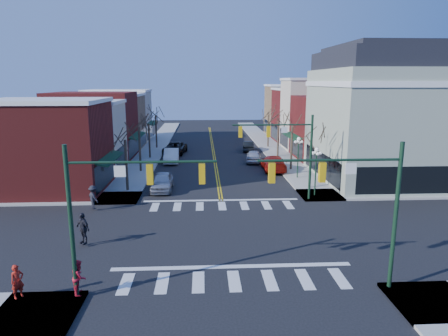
{
  "coord_description": "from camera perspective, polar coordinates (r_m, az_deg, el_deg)",
  "views": [
    {
      "loc": [
        -1.5,
        -24.54,
        9.82
      ],
      "look_at": [
        0.24,
        7.75,
        2.8
      ],
      "focal_mm": 32.0,
      "sensor_mm": 36.0,
      "label": 1
    }
  ],
  "objects": [
    {
      "name": "car_right_far",
      "position": [
        57.66,
        3.49,
        3.14
      ],
      "size": [
        1.95,
        4.48,
        1.43
      ],
      "primitive_type": "imported",
      "rotation": [
        0.0,
        0.0,
        3.04
      ],
      "color": "black",
      "rests_on": "ground"
    },
    {
      "name": "bldg_right_brick_a",
      "position": [
        53.41,
        15.57,
        5.55
      ],
      "size": [
        10.0,
        8.5,
        8.0
      ],
      "primitive_type": "cube",
      "color": "maroon",
      "rests_on": "ground"
    },
    {
      "name": "bldg_left_brick_b",
      "position": [
        54.18,
        -18.13,
        5.74
      ],
      "size": [
        10.0,
        9.0,
        8.5
      ],
      "primitive_type": "cube",
      "color": "maroon",
      "rests_on": "ground"
    },
    {
      "name": "sidewalk_left",
      "position": [
        46.17,
        -12.04,
        -0.21
      ],
      "size": [
        3.5,
        70.0,
        0.15
      ],
      "primitive_type": "cube",
      "color": "#9E9B93",
      "rests_on": "ground"
    },
    {
      "name": "bldg_right_brick_b",
      "position": [
        67.94,
        11.52,
        7.3
      ],
      "size": [
        10.0,
        8.0,
        8.5
      ],
      "primitive_type": "cube",
      "color": "maroon",
      "rests_on": "ground"
    },
    {
      "name": "car_left_far",
      "position": [
        55.58,
        -7.05,
        2.83
      ],
      "size": [
        3.46,
        6.13,
        1.62
      ],
      "primitive_type": "imported",
      "rotation": [
        0.0,
        0.0,
        -0.14
      ],
      "color": "black",
      "rests_on": "ground"
    },
    {
      "name": "pedestrian_red_a",
      "position": [
        21.03,
        -27.42,
        -14.19
      ],
      "size": [
        0.67,
        0.69,
        1.59
      ],
      "primitive_type": "imported",
      "rotation": [
        0.0,
        0.0,
        0.85
      ],
      "color": "#A91D12",
      "rests_on": "sidewalk_left"
    },
    {
      "name": "lamppost_midblock",
      "position": [
        41.29,
        10.56,
        2.48
      ],
      "size": [
        0.36,
        0.36,
        4.33
      ],
      "color": "#14331E",
      "rests_on": "ground"
    },
    {
      "name": "tree_right_c",
      "position": [
        53.01,
        7.74,
        4.11
      ],
      "size": [
        0.24,
        0.24,
        4.83
      ],
      "primitive_type": "cylinder",
      "color": "#382B21",
      "rests_on": "ground"
    },
    {
      "name": "bldg_left_tan",
      "position": [
        62.18,
        -16.18,
        6.3
      ],
      "size": [
        10.0,
        7.5,
        7.8
      ],
      "primitive_type": "cube",
      "color": "#A28059",
      "rests_on": "ground"
    },
    {
      "name": "pedestrian_dark_a",
      "position": [
        25.87,
        -19.52,
        -8.12
      ],
      "size": [
        1.19,
        1.09,
        1.96
      ],
      "primitive_type": "imported",
      "rotation": [
        0.0,
        0.0,
        -0.68
      ],
      "color": "black",
      "rests_on": "sidewalk_left"
    },
    {
      "name": "car_right_mid",
      "position": [
        49.58,
        4.27,
        1.7
      ],
      "size": [
        2.42,
        4.76,
        1.55
      ],
      "primitive_type": "imported",
      "rotation": [
        0.0,
        0.0,
        3.01
      ],
      "color": "#B5B5BA",
      "rests_on": "ground"
    },
    {
      "name": "car_left_mid",
      "position": [
        49.76,
        -7.53,
        1.73
      ],
      "size": [
        1.93,
        5.1,
        1.66
      ],
      "primitive_type": "imported",
      "rotation": [
        0.0,
        0.0,
        0.03
      ],
      "color": "silver",
      "rests_on": "ground"
    },
    {
      "name": "sidewalk_right",
      "position": [
        46.74,
        9.66,
        0.04
      ],
      "size": [
        3.5,
        70.0,
        0.15
      ],
      "primitive_type": "cube",
      "color": "#9E9B93",
      "rests_on": "ground"
    },
    {
      "name": "traffic_mast_far_right",
      "position": [
        33.11,
        9.26,
        3.21
      ],
      "size": [
        6.6,
        0.28,
        7.2
      ],
      "color": "#14331E",
      "rests_on": "ground"
    },
    {
      "name": "tree_left_c",
      "position": [
        52.55,
        -10.62,
        3.78
      ],
      "size": [
        0.24,
        0.24,
        4.55
      ],
      "primitive_type": "cylinder",
      "color": "#382B21",
      "rests_on": "ground"
    },
    {
      "name": "pedestrian_red_b",
      "position": [
        20.28,
        -20.0,
        -14.41
      ],
      "size": [
        0.75,
        0.9,
        1.65
      ],
      "primitive_type": "imported",
      "rotation": [
        0.0,
        0.0,
        1.75
      ],
      "color": "#B01225",
      "rests_on": "sidewalk_left"
    },
    {
      "name": "bldg_right_tan",
      "position": [
        75.67,
        10.01,
        8.03
      ],
      "size": [
        10.0,
        8.0,
        9.0
      ],
      "primitive_type": "cube",
      "color": "#A28059",
      "rests_on": "ground"
    },
    {
      "name": "ground",
      "position": [
        26.48,
        0.39,
        -9.52
      ],
      "size": [
        160.0,
        160.0,
        0.0
      ],
      "primitive_type": "plane",
      "color": "black",
      "rests_on": "ground"
    },
    {
      "name": "bldg_left_brick_a",
      "position": [
        39.33,
        -23.92,
        2.68
      ],
      "size": [
        10.0,
        8.5,
        8.0
      ],
      "primitive_type": "cube",
      "color": "maroon",
      "rests_on": "ground"
    },
    {
      "name": "bldg_right_stucco",
      "position": [
        60.67,
        13.31,
        7.37
      ],
      "size": [
        10.0,
        7.0,
        10.0
      ],
      "primitive_type": "cube",
      "color": "beige",
      "rests_on": "ground"
    },
    {
      "name": "bldg_left_stucco_b",
      "position": [
        69.7,
        -14.77,
        7.14
      ],
      "size": [
        10.0,
        8.0,
        8.2
      ],
      "primitive_type": "cube",
      "color": "beige",
      "rests_on": "ground"
    },
    {
      "name": "car_left_near",
      "position": [
        37.17,
        -8.84,
        -1.93
      ],
      "size": [
        1.92,
        4.74,
        1.62
      ],
      "primitive_type": "imported",
      "rotation": [
        0.0,
        0.0,
        -0.0
      ],
      "color": "#B1B1B6",
      "rests_on": "ground"
    },
    {
      "name": "lamppost_corner",
      "position": [
        35.12,
        13.02,
        0.67
      ],
      "size": [
        0.36,
        0.36,
        4.33
      ],
      "color": "#14331E",
      "rests_on": "ground"
    },
    {
      "name": "car_right_near",
      "position": [
        45.15,
        7.06,
        0.7
      ],
      "size": [
        2.56,
        5.93,
        1.7
      ],
      "primitive_type": "imported",
      "rotation": [
        0.0,
        0.0,
        3.11
      ],
      "color": "maroon",
      "rests_on": "ground"
    },
    {
      "name": "tree_left_b",
      "position": [
        44.69,
        -11.93,
        2.58
      ],
      "size": [
        0.24,
        0.24,
        5.04
      ],
      "primitive_type": "cylinder",
      "color": "#382B21",
      "rests_on": "ground"
    },
    {
      "name": "pedestrian_dark_b",
      "position": [
        32.49,
        -18.17,
        -3.99
      ],
      "size": [
        1.31,
        1.36,
        1.86
      ],
      "primitive_type": "imported",
      "rotation": [
        0.0,
        0.0,
        2.29
      ],
      "color": "black",
      "rests_on": "sidewalk_left"
    },
    {
      "name": "bldg_left_stucco_a",
      "position": [
        46.61,
        -20.58,
        3.98
      ],
      "size": [
        10.0,
        7.0,
        7.5
      ],
      "primitive_type": "cube",
      "color": "beige",
      "rests_on": "ground"
    },
    {
      "name": "tree_right_a",
      "position": [
        37.65,
        12.23,
        0.46
      ],
      "size": [
        0.24,
        0.24,
        4.62
      ],
      "primitive_type": "cylinder",
      "color": "#382B21",
      "rests_on": "ground"
    },
    {
      "name": "traffic_mast_near_left",
      "position": [
        18.34,
        -15.74,
        -4.41
      ],
      "size": [
        6.6,
        0.28,
        7.2
      ],
      "color": "#14331E",
      "rests_on": "ground"
    },
    {
      "name": "tree_right_d",
      "position": [
        60.81,
        6.34,
        5.25
      ],
      "size": [
        0.24,
        0.24,
        4.97
      ],
      "primitive_type": "cylinder",
      "color": "#382B21",
      "rests_on": "ground"
    },
    {
      "name": "tree_left_a",
      "position": [
        36.96,
        -13.77,
        0.28
      ],
      "size": [
        0.24,
        0.24,
        4.76
      ],
      "primitive_type": "cylinder",
      "color": "#382B21",
      "rests_on": "ground"
    },
    {
      "name": "tree_right_b",
      "position": [
        45.24,
        9.61,
        2.88
      ],
      "size": [
        0.24,
        0.24,
        5.18
      ],
      "primitive_type": "cylinder",
      "color": "#382B21",
      "rests_on": "ground"
    },
    {
      "name": "victorian_corner",
      "position": [
        43.11,
        21.79,
        7.18
      ],
      "size": [
        12.25,
        14.25,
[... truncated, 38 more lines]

